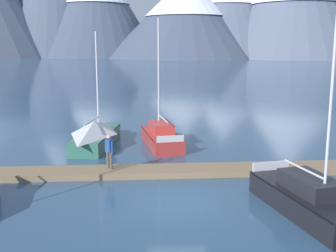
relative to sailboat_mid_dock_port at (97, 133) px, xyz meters
name	(u,v)px	position (x,y,z in m)	size (l,w,h in m)	color
ground_plane	(179,204)	(4.14, -10.29, -0.77)	(700.00, 700.00, 0.00)	#2D4C6B
mountain_shoulder_ridge	(96,1)	(-17.74, 195.54, 27.15)	(64.54, 64.54, 52.61)	#424C60
mountain_east_summit	(186,15)	(25.98, 177.56, 19.02)	(76.66, 76.66, 37.41)	#424C60
mountain_rear_spur	(227,12)	(46.65, 184.22, 21.07)	(74.47, 74.47, 42.01)	slate
dock	(171,171)	(4.14, -6.29, -0.62)	(29.69, 1.89, 0.30)	#846B4C
sailboat_mid_dock_port	(97,133)	(0.00, 0.00, 0.00)	(2.91, 7.56, 7.02)	#336B56
sailboat_mid_dock_starboard	(160,135)	(3.96, -0.05, -0.19)	(2.47, 6.38, 7.83)	#B2332D
sailboat_far_berth	(315,203)	(8.92, -12.07, -0.18)	(3.10, 7.01, 7.16)	black
person_on_dock	(109,150)	(1.16, -6.21, 0.50)	(0.41, 0.48, 1.69)	brown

